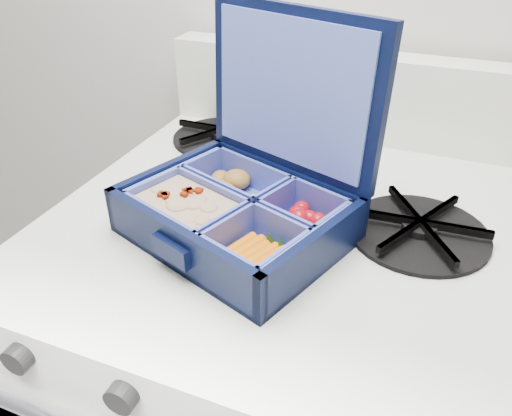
% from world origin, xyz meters
% --- Properties ---
extents(bento_box, '(0.29, 0.26, 0.06)m').
position_xyz_m(bento_box, '(0.34, 1.62, 0.90)').
color(bento_box, black).
rests_on(bento_box, stove).
extents(burner_grate, '(0.17, 0.17, 0.02)m').
position_xyz_m(burner_grate, '(0.54, 1.70, 0.88)').
color(burner_grate, black).
rests_on(burner_grate, stove).
extents(burner_grate_rear, '(0.16, 0.16, 0.02)m').
position_xyz_m(burner_grate_rear, '(0.21, 1.86, 0.88)').
color(burner_grate_rear, black).
rests_on(burner_grate_rear, stove).
extents(fork, '(0.07, 0.17, 0.01)m').
position_xyz_m(fork, '(0.35, 1.77, 0.87)').
color(fork, silver).
rests_on(fork, stove).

